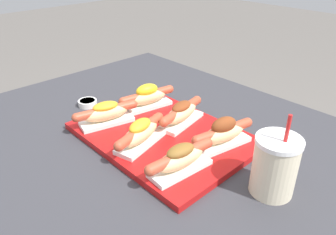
{
  "coord_description": "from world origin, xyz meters",
  "views": [
    {
      "loc": [
        0.61,
        -0.5,
        1.21
      ],
      "look_at": [
        0.03,
        0.04,
        0.78
      ],
      "focal_mm": 35.0,
      "sensor_mm": 36.0,
      "label": 1
    }
  ],
  "objects_px": {
    "hot_dog_2": "(180,159)",
    "hot_dog_5": "(223,133)",
    "serving_tray": "(163,135)",
    "hot_dog_1": "(140,133)",
    "hot_dog_3": "(147,97)",
    "hot_dog_0": "(106,113)",
    "drink_cup": "(275,166)",
    "hot_dog_4": "(181,113)",
    "sauce_bowl": "(88,103)"
  },
  "relations": [
    {
      "from": "hot_dog_3",
      "to": "drink_cup",
      "type": "xyz_separation_m",
      "value": [
        0.48,
        -0.05,
        0.02
      ]
    },
    {
      "from": "hot_dog_1",
      "to": "drink_cup",
      "type": "distance_m",
      "value": 0.34
    },
    {
      "from": "hot_dog_5",
      "to": "serving_tray",
      "type": "bearing_deg",
      "value": -154.84
    },
    {
      "from": "hot_dog_0",
      "to": "hot_dog_3",
      "type": "distance_m",
      "value": 0.15
    },
    {
      "from": "serving_tray",
      "to": "drink_cup",
      "type": "xyz_separation_m",
      "value": [
        0.33,
        0.02,
        0.06
      ]
    },
    {
      "from": "sauce_bowl",
      "to": "serving_tray",
      "type": "bearing_deg",
      "value": 8.0
    },
    {
      "from": "hot_dog_4",
      "to": "hot_dog_5",
      "type": "relative_size",
      "value": 1.0
    },
    {
      "from": "hot_dog_2",
      "to": "hot_dog_4",
      "type": "bearing_deg",
      "value": 133.96
    },
    {
      "from": "hot_dog_5",
      "to": "sauce_bowl",
      "type": "distance_m",
      "value": 0.49
    },
    {
      "from": "hot_dog_3",
      "to": "hot_dog_4",
      "type": "height_order",
      "value": "hot_dog_3"
    },
    {
      "from": "sauce_bowl",
      "to": "hot_dog_2",
      "type": "bearing_deg",
      "value": -4.86
    },
    {
      "from": "hot_dog_1",
      "to": "hot_dog_4",
      "type": "relative_size",
      "value": 0.99
    },
    {
      "from": "hot_dog_1",
      "to": "hot_dog_5",
      "type": "xyz_separation_m",
      "value": [
        0.15,
        0.15,
        0.0
      ]
    },
    {
      "from": "serving_tray",
      "to": "hot_dog_5",
      "type": "distance_m",
      "value": 0.17
    },
    {
      "from": "hot_dog_0",
      "to": "hot_dog_5",
      "type": "bearing_deg",
      "value": 27.01
    },
    {
      "from": "hot_dog_3",
      "to": "hot_dog_1",
      "type": "bearing_deg",
      "value": -44.8
    },
    {
      "from": "hot_dog_1",
      "to": "hot_dog_5",
      "type": "height_order",
      "value": "hot_dog_5"
    },
    {
      "from": "hot_dog_2",
      "to": "hot_dog_4",
      "type": "xyz_separation_m",
      "value": [
        -0.16,
        0.16,
        -0.0
      ]
    },
    {
      "from": "hot_dog_0",
      "to": "hot_dog_5",
      "type": "distance_m",
      "value": 0.34
    },
    {
      "from": "hot_dog_2",
      "to": "drink_cup",
      "type": "height_order",
      "value": "drink_cup"
    },
    {
      "from": "hot_dog_0",
      "to": "hot_dog_5",
      "type": "relative_size",
      "value": 0.99
    },
    {
      "from": "hot_dog_0",
      "to": "hot_dog_1",
      "type": "xyz_separation_m",
      "value": [
        0.15,
        0.0,
        0.0
      ]
    },
    {
      "from": "hot_dog_3",
      "to": "hot_dog_5",
      "type": "relative_size",
      "value": 1.0
    },
    {
      "from": "hot_dog_4",
      "to": "hot_dog_3",
      "type": "bearing_deg",
      "value": -178.69
    },
    {
      "from": "hot_dog_3",
      "to": "sauce_bowl",
      "type": "distance_m",
      "value": 0.21
    },
    {
      "from": "hot_dog_0",
      "to": "hot_dog_3",
      "type": "xyz_separation_m",
      "value": [
        -0.0,
        0.15,
        0.0
      ]
    },
    {
      "from": "hot_dog_4",
      "to": "sauce_bowl",
      "type": "height_order",
      "value": "hot_dog_4"
    },
    {
      "from": "serving_tray",
      "to": "hot_dog_0",
      "type": "relative_size",
      "value": 2.45
    },
    {
      "from": "hot_dog_2",
      "to": "hot_dog_5",
      "type": "height_order",
      "value": "hot_dog_5"
    },
    {
      "from": "hot_dog_0",
      "to": "hot_dog_3",
      "type": "relative_size",
      "value": 0.99
    },
    {
      "from": "drink_cup",
      "to": "hot_dog_5",
      "type": "bearing_deg",
      "value": 165.03
    },
    {
      "from": "hot_dog_4",
      "to": "hot_dog_5",
      "type": "height_order",
      "value": "hot_dog_5"
    },
    {
      "from": "hot_dog_2",
      "to": "hot_dog_3",
      "type": "relative_size",
      "value": 1.01
    },
    {
      "from": "hot_dog_1",
      "to": "hot_dog_0",
      "type": "bearing_deg",
      "value": -179.41
    },
    {
      "from": "serving_tray",
      "to": "hot_dog_1",
      "type": "relative_size",
      "value": 2.46
    },
    {
      "from": "hot_dog_0",
      "to": "drink_cup",
      "type": "distance_m",
      "value": 0.49
    },
    {
      "from": "hot_dog_4",
      "to": "sauce_bowl",
      "type": "relative_size",
      "value": 3.15
    },
    {
      "from": "hot_dog_4",
      "to": "hot_dog_0",
      "type": "bearing_deg",
      "value": -133.15
    },
    {
      "from": "hot_dog_0",
      "to": "hot_dog_3",
      "type": "height_order",
      "value": "hot_dog_3"
    },
    {
      "from": "hot_dog_0",
      "to": "hot_dog_4",
      "type": "bearing_deg",
      "value": 46.85
    },
    {
      "from": "hot_dog_3",
      "to": "hot_dog_5",
      "type": "bearing_deg",
      "value": -0.13
    },
    {
      "from": "hot_dog_3",
      "to": "serving_tray",
      "type": "bearing_deg",
      "value": -25.44
    },
    {
      "from": "hot_dog_0",
      "to": "sauce_bowl",
      "type": "xyz_separation_m",
      "value": [
        -0.17,
        0.04,
        -0.04
      ]
    },
    {
      "from": "sauce_bowl",
      "to": "drink_cup",
      "type": "xyz_separation_m",
      "value": [
        0.65,
        0.07,
        0.06
      ]
    },
    {
      "from": "hot_dog_1",
      "to": "hot_dog_3",
      "type": "xyz_separation_m",
      "value": [
        -0.15,
        0.15,
        0.0
      ]
    },
    {
      "from": "sauce_bowl",
      "to": "drink_cup",
      "type": "bearing_deg",
      "value": 6.18
    },
    {
      "from": "hot_dog_5",
      "to": "hot_dog_2",
      "type": "bearing_deg",
      "value": -89.57
    },
    {
      "from": "hot_dog_0",
      "to": "hot_dog_2",
      "type": "xyz_separation_m",
      "value": [
        0.3,
        -0.0,
        0.0
      ]
    },
    {
      "from": "drink_cup",
      "to": "hot_dog_3",
      "type": "bearing_deg",
      "value": 174.35
    },
    {
      "from": "hot_dog_0",
      "to": "drink_cup",
      "type": "height_order",
      "value": "drink_cup"
    }
  ]
}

